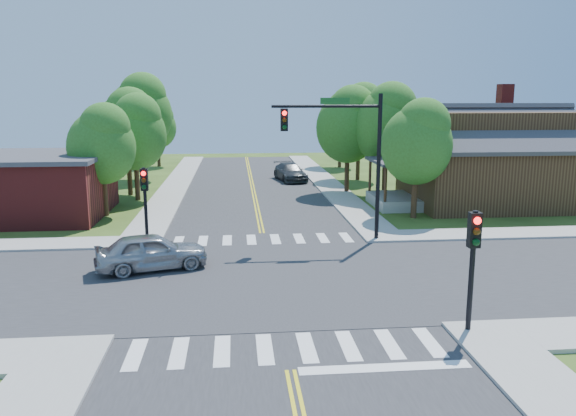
{
  "coord_description": "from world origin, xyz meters",
  "views": [
    {
      "loc": [
        -1.34,
        -20.97,
        7.07
      ],
      "look_at": [
        0.96,
        3.3,
        2.2
      ],
      "focal_mm": 35.0,
      "sensor_mm": 36.0,
      "label": 1
    }
  ],
  "objects": [
    {
      "name": "tree_e_d",
      "position": [
        9.31,
        34.94,
        5.0
      ],
      "size": [
        4.49,
        4.27,
        7.63
      ],
      "color": "#382314",
      "rests_on": "ground"
    },
    {
      "name": "tree_e_b",
      "position": [
        9.39,
        17.98,
        5.31
      ],
      "size": [
        4.77,
        4.53,
        8.11
      ],
      "color": "#382314",
      "rests_on": "ground"
    },
    {
      "name": "sidewalk_ne",
      "position": [
        15.82,
        15.82,
        0.07
      ],
      "size": [
        40.0,
        40.0,
        0.14
      ],
      "color": "#9E9B93",
      "rests_on": "ground"
    },
    {
      "name": "road_ns",
      "position": [
        0.0,
        0.0,
        0.02
      ],
      "size": [
        10.0,
        90.0,
        0.04
      ],
      "primitive_type": "cube",
      "color": "#2D2D30",
      "rests_on": "ground"
    },
    {
      "name": "tree_w_a",
      "position": [
        -9.07,
        12.95,
        4.41
      ],
      "size": [
        3.97,
        3.77,
        6.74
      ],
      "color": "#382314",
      "rests_on": "ground"
    },
    {
      "name": "signal_pole_se",
      "position": [
        5.6,
        -5.62,
        2.66
      ],
      "size": [
        0.34,
        0.42,
        3.8
      ],
      "color": "black",
      "rests_on": "ground"
    },
    {
      "name": "sidewalk_nw",
      "position": [
        -15.82,
        15.82,
        0.07
      ],
      "size": [
        40.0,
        40.0,
        0.14
      ],
      "color": "#9E9B93",
      "rests_on": "ground"
    },
    {
      "name": "tree_bldg",
      "position": [
        -8.02,
        18.06,
        4.8
      ],
      "size": [
        4.31,
        4.1,
        7.33
      ],
      "color": "#382314",
      "rests_on": "ground"
    },
    {
      "name": "crosswalk_north",
      "position": [
        0.0,
        6.2,
        0.05
      ],
      "size": [
        8.85,
        2.0,
        0.01
      ],
      "color": "white",
      "rests_on": "ground"
    },
    {
      "name": "intersection_patch",
      "position": [
        0.0,
        0.0,
        0.0
      ],
      "size": [
        10.2,
        10.2,
        0.06
      ],
      "primitive_type": "cube",
      "color": "#2D2D30",
      "rests_on": "ground"
    },
    {
      "name": "tree_e_a",
      "position": [
        9.2,
        10.57,
        4.59
      ],
      "size": [
        4.13,
        3.92,
        7.01
      ],
      "color": "#382314",
      "rests_on": "ground"
    },
    {
      "name": "signal_mast_ne",
      "position": [
        3.91,
        5.59,
        4.85
      ],
      "size": [
        5.3,
        0.42,
        7.2
      ],
      "color": "black",
      "rests_on": "ground"
    },
    {
      "name": "tree_w_d",
      "position": [
        -9.04,
        37.33,
        4.23
      ],
      "size": [
        3.8,
        3.61,
        6.46
      ],
      "color": "#382314",
      "rests_on": "ground"
    },
    {
      "name": "car_silver",
      "position": [
        -4.83,
        1.69,
        0.77
      ],
      "size": [
        4.19,
        5.47,
        1.54
      ],
      "primitive_type": "imported",
      "rotation": [
        0.0,
        0.0,
        1.85
      ],
      "color": "#9EA1A4",
      "rests_on": "ground"
    },
    {
      "name": "ground",
      "position": [
        0.0,
        0.0,
        0.0
      ],
      "size": [
        100.0,
        100.0,
        0.0
      ],
      "primitive_type": "plane",
      "color": "#314B17",
      "rests_on": "ground"
    },
    {
      "name": "building_nw",
      "position": [
        -14.2,
        13.2,
        1.88
      ],
      "size": [
        10.4,
        8.4,
        3.73
      ],
      "color": "maroon",
      "rests_on": "ground"
    },
    {
      "name": "car_dgrey",
      "position": [
        3.31,
        25.94,
        0.72
      ],
      "size": [
        3.7,
        5.66,
        1.45
      ],
      "primitive_type": "imported",
      "rotation": [
        0.0,
        0.0,
        0.17
      ],
      "color": "#313436",
      "rests_on": "ground"
    },
    {
      "name": "tree_w_b",
      "position": [
        -8.9,
        20.2,
        5.07
      ],
      "size": [
        4.55,
        4.33,
        7.74
      ],
      "color": "#382314",
      "rests_on": "ground"
    },
    {
      "name": "tree_e_c",
      "position": [
        9.22,
        26.02,
        5.41
      ],
      "size": [
        4.86,
        4.62,
        8.26
      ],
      "color": "#382314",
      "rests_on": "ground"
    },
    {
      "name": "tree_house",
      "position": [
        6.96,
        19.52,
        5.18
      ],
      "size": [
        4.65,
        4.42,
        7.91
      ],
      "color": "#382314",
      "rests_on": "ground"
    },
    {
      "name": "stop_bar",
      "position": [
        2.5,
        -7.6,
        0.0
      ],
      "size": [
        4.6,
        0.45,
        0.09
      ],
      "primitive_type": "cube",
      "color": "white",
      "rests_on": "ground"
    },
    {
      "name": "centerline",
      "position": [
        0.0,
        0.0,
        0.05
      ],
      "size": [
        0.3,
        90.0,
        0.01
      ],
      "color": "yellow",
      "rests_on": "ground"
    },
    {
      "name": "tree_w_c",
      "position": [
        -9.15,
        27.96,
        5.94
      ],
      "size": [
        5.33,
        5.07,
        9.07
      ],
      "color": "#382314",
      "rests_on": "ground"
    },
    {
      "name": "house_ne",
      "position": [
        15.11,
        14.23,
        3.33
      ],
      "size": [
        13.05,
        8.8,
        7.11
      ],
      "color": "#311E11",
      "rests_on": "ground"
    },
    {
      "name": "signal_pole_nw",
      "position": [
        -5.6,
        5.58,
        2.66
      ],
      "size": [
        0.34,
        0.42,
        3.8
      ],
      "color": "black",
      "rests_on": "ground"
    },
    {
      "name": "road_ew",
      "position": [
        0.0,
        0.0,
        0.03
      ],
      "size": [
        90.0,
        10.0,
        0.04
      ],
      "primitive_type": "cube",
      "color": "#2D2D30",
      "rests_on": "ground"
    },
    {
      "name": "crosswalk_south",
      "position": [
        0.0,
        -6.2,
        0.05
      ],
      "size": [
        8.85,
        2.0,
        0.01
      ],
      "color": "white",
      "rests_on": "ground"
    }
  ]
}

